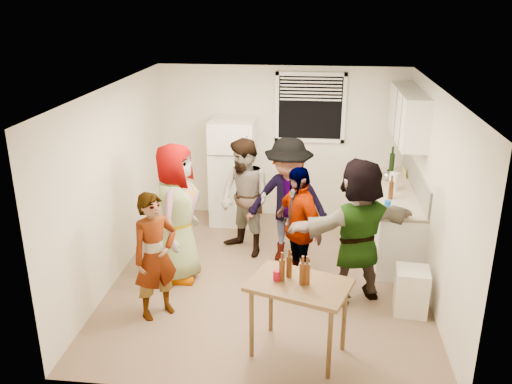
# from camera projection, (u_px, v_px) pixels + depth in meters

# --- Properties ---
(room) EXTENTS (4.00, 4.50, 2.50)m
(room) POSITION_uv_depth(u_px,v_px,m) (269.00, 278.00, 7.19)
(room) COLOR silver
(room) RESTS_ON ground
(window) EXTENTS (1.12, 0.10, 1.06)m
(window) POSITION_uv_depth(u_px,v_px,m) (310.00, 108.00, 8.57)
(window) COLOR white
(window) RESTS_ON room
(refrigerator) EXTENTS (0.70, 0.70, 1.70)m
(refrigerator) POSITION_uv_depth(u_px,v_px,m) (233.00, 172.00, 8.73)
(refrigerator) COLOR white
(refrigerator) RESTS_ON ground
(counter_lower) EXTENTS (0.60, 2.20, 0.86)m
(counter_lower) POSITION_uv_depth(u_px,v_px,m) (391.00, 220.00, 7.94)
(counter_lower) COLOR white
(counter_lower) RESTS_ON ground
(countertop) EXTENTS (0.64, 2.22, 0.04)m
(countertop) POSITION_uv_depth(u_px,v_px,m) (394.00, 191.00, 7.79)
(countertop) COLOR beige
(countertop) RESTS_ON counter_lower
(backsplash) EXTENTS (0.03, 2.20, 0.36)m
(backsplash) POSITION_uv_depth(u_px,v_px,m) (416.00, 179.00, 7.69)
(backsplash) COLOR beige
(backsplash) RESTS_ON countertop
(upper_cabinets) EXTENTS (0.34, 1.60, 0.70)m
(upper_cabinets) POSITION_uv_depth(u_px,v_px,m) (408.00, 115.00, 7.59)
(upper_cabinets) COLOR white
(upper_cabinets) RESTS_ON room
(kettle) EXTENTS (0.24, 0.20, 0.19)m
(kettle) POSITION_uv_depth(u_px,v_px,m) (387.00, 180.00, 8.18)
(kettle) COLOR silver
(kettle) RESTS_ON countertop
(paper_towel) EXTENTS (0.12, 0.12, 0.27)m
(paper_towel) POSITION_uv_depth(u_px,v_px,m) (393.00, 190.00, 7.76)
(paper_towel) COLOR white
(paper_towel) RESTS_ON countertop
(wine_bottle) EXTENTS (0.08, 0.08, 0.32)m
(wine_bottle) POSITION_uv_depth(u_px,v_px,m) (391.00, 173.00, 8.51)
(wine_bottle) COLOR black
(wine_bottle) RESTS_ON countertop
(beer_bottle_counter) EXTENTS (0.06, 0.06, 0.25)m
(beer_bottle_counter) POSITION_uv_depth(u_px,v_px,m) (390.00, 199.00, 7.43)
(beer_bottle_counter) COLOR #47230C
(beer_bottle_counter) RESTS_ON countertop
(blue_cup) EXTENTS (0.09, 0.09, 0.11)m
(blue_cup) POSITION_uv_depth(u_px,v_px,m) (387.00, 209.00, 7.09)
(blue_cup) COLOR blue
(blue_cup) RESTS_ON countertop
(picture_frame) EXTENTS (0.02, 0.18, 0.15)m
(picture_frame) POSITION_uv_depth(u_px,v_px,m) (404.00, 173.00, 8.28)
(picture_frame) COLOR #D7C757
(picture_frame) RESTS_ON countertop
(trash_bin) EXTENTS (0.41, 0.41, 0.55)m
(trash_bin) POSITION_uv_depth(u_px,v_px,m) (411.00, 293.00, 6.35)
(trash_bin) COLOR white
(trash_bin) RESTS_ON ground
(serving_table) EXTENTS (1.14, 0.93, 0.83)m
(serving_table) POSITION_uv_depth(u_px,v_px,m) (297.00, 352.00, 5.70)
(serving_table) COLOR brown
(serving_table) RESTS_ON ground
(beer_bottle_table) EXTENTS (0.06, 0.06, 0.23)m
(beer_bottle_table) POSITION_uv_depth(u_px,v_px,m) (289.00, 277.00, 5.53)
(beer_bottle_table) COLOR #47230C
(beer_bottle_table) RESTS_ON serving_table
(red_cup) EXTENTS (0.08, 0.08, 0.11)m
(red_cup) POSITION_uv_depth(u_px,v_px,m) (277.00, 280.00, 5.47)
(red_cup) COLOR maroon
(red_cup) RESTS_ON serving_table
(guest_grey) EXTENTS (1.89, 1.02, 0.58)m
(guest_grey) POSITION_uv_depth(u_px,v_px,m) (180.00, 276.00, 7.23)
(guest_grey) COLOR gray
(guest_grey) RESTS_ON ground
(guest_stripe) EXTENTS (1.46, 1.46, 0.36)m
(guest_stripe) POSITION_uv_depth(u_px,v_px,m) (159.00, 313.00, 6.39)
(guest_stripe) COLOR #141933
(guest_stripe) RESTS_ON ground
(guest_back_left) EXTENTS (1.70, 1.83, 0.64)m
(guest_back_left) POSITION_uv_depth(u_px,v_px,m) (245.00, 252.00, 7.90)
(guest_back_left) COLOR brown
(guest_back_left) RESTS_ON ground
(guest_back_right) EXTENTS (1.33, 1.89, 0.66)m
(guest_back_right) POSITION_uv_depth(u_px,v_px,m) (287.00, 259.00, 7.71)
(guest_back_right) COLOR #3B3C40
(guest_back_right) RESTS_ON ground
(guest_black) EXTENTS (1.83, 1.67, 0.39)m
(guest_black) POSITION_uv_depth(u_px,v_px,m) (296.00, 282.00, 7.08)
(guest_black) COLOR black
(guest_black) RESTS_ON ground
(guest_orange) EXTENTS (2.29, 2.35, 0.53)m
(guest_orange) POSITION_uv_depth(u_px,v_px,m) (353.00, 297.00, 6.74)
(guest_orange) COLOR #CF8443
(guest_orange) RESTS_ON ground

